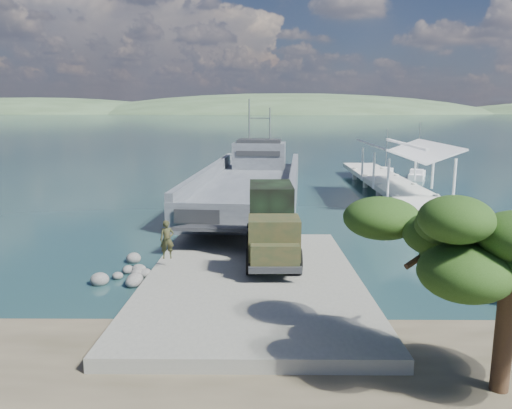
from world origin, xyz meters
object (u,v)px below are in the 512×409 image
(landing_craft, at_px, (251,189))
(military_truck, at_px, (272,223))
(pier, at_px, (407,186))
(sailboat_far, at_px, (385,172))
(overhang_tree, at_px, (491,238))
(soldier, at_px, (167,247))
(sailboat_near, at_px, (417,175))

(landing_craft, xyz_separation_m, military_truck, (1.49, -20.06, 1.53))
(pier, distance_m, sailboat_far, 19.45)
(sailboat_far, bearing_deg, military_truck, -91.76)
(landing_craft, bearing_deg, pier, -8.10)
(sailboat_far, bearing_deg, landing_craft, -114.92)
(sailboat_far, bearing_deg, overhang_tree, -79.99)
(soldier, distance_m, sailboat_far, 42.84)
(overhang_tree, bearing_deg, soldier, 136.35)
(military_truck, relative_size, overhang_tree, 1.22)
(sailboat_far, xyz_separation_m, overhang_tree, (-9.18, -48.30, 4.49))
(soldier, relative_size, sailboat_near, 0.29)
(military_truck, height_order, overhang_tree, overhang_tree)
(landing_craft, xyz_separation_m, overhang_tree, (7.31, -32.21, 3.99))
(landing_craft, distance_m, sailboat_far, 23.04)
(pier, bearing_deg, sailboat_far, 81.24)
(landing_craft, bearing_deg, sailboat_far, 49.07)
(pier, xyz_separation_m, military_truck, (-12.04, -16.98, 0.75))
(pier, bearing_deg, military_truck, -125.34)
(soldier, relative_size, sailboat_far, 0.33)
(military_truck, height_order, sailboat_far, sailboat_far)
(landing_craft, bearing_deg, overhang_tree, -72.46)
(pier, height_order, sailboat_near, sailboat_near)
(soldier, distance_m, sailboat_near, 41.64)
(sailboat_far, bearing_deg, pier, -77.99)
(pier, xyz_separation_m, soldier, (-17.30, -18.55, -0.14))
(sailboat_near, xyz_separation_m, overhang_tree, (-12.13, -45.12, 4.44))
(military_truck, bearing_deg, sailboat_far, 66.59)
(soldier, distance_m, overhang_tree, 15.67)
(soldier, bearing_deg, overhang_tree, -56.04)
(landing_craft, height_order, military_truck, landing_craft)
(landing_craft, height_order, overhang_tree, landing_craft)
(pier, distance_m, military_truck, 20.82)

